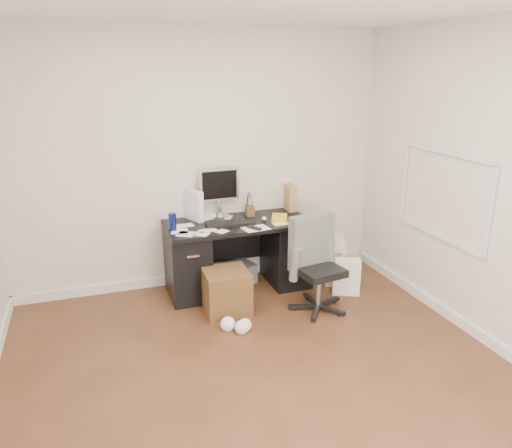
{
  "coord_description": "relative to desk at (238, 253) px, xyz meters",
  "views": [
    {
      "loc": [
        -1.14,
        -3.1,
        2.32
      ],
      "look_at": [
        0.34,
        1.2,
        0.86
      ],
      "focal_mm": 35.0,
      "sensor_mm": 36.0,
      "label": 1
    }
  ],
  "objects": [
    {
      "name": "ground",
      "position": [
        -0.3,
        -1.65,
        -0.4
      ],
      "size": [
        4.0,
        4.0,
        0.0
      ],
      "primitive_type": "plane",
      "color": "#412715",
      "rests_on": "ground"
    },
    {
      "name": "room_shell",
      "position": [
        -0.27,
        -1.62,
        1.26
      ],
      "size": [
        4.02,
        4.02,
        2.71
      ],
      "color": "beige",
      "rests_on": "ground"
    },
    {
      "name": "desk",
      "position": [
        0.0,
        0.0,
        0.0
      ],
      "size": [
        1.5,
        0.7,
        0.75
      ],
      "color": "black",
      "rests_on": "ground"
    },
    {
      "name": "loose_papers",
      "position": [
        -0.2,
        -0.05,
        0.35
      ],
      "size": [
        1.1,
        0.6,
        0.0
      ],
      "primitive_type": null,
      "color": "white",
      "rests_on": "desk"
    },
    {
      "name": "lcd_monitor",
      "position": [
        -0.13,
        0.24,
        0.62
      ],
      "size": [
        0.44,
        0.26,
        0.54
      ],
      "primitive_type": null,
      "rotation": [
        0.0,
        0.0,
        0.04
      ],
      "color": "#BCBCC1",
      "rests_on": "desk"
    },
    {
      "name": "keyboard",
      "position": [
        -0.1,
        -0.06,
        0.36
      ],
      "size": [
        0.5,
        0.2,
        0.03
      ],
      "primitive_type": "cube",
      "rotation": [
        0.0,
        0.0,
        -0.06
      ],
      "color": "black",
      "rests_on": "desk"
    },
    {
      "name": "computer_mouse",
      "position": [
        0.26,
        -0.09,
        0.38
      ],
      "size": [
        0.08,
        0.08,
        0.06
      ],
      "primitive_type": "sphere",
      "rotation": [
        0.0,
        0.0,
        -0.34
      ],
      "color": "#BCBCC1",
      "rests_on": "desk"
    },
    {
      "name": "travel_mug",
      "position": [
        -0.69,
        -0.05,
        0.44
      ],
      "size": [
        0.1,
        0.1,
        0.17
      ],
      "primitive_type": "cylinder",
      "rotation": [
        0.0,
        0.0,
        -0.36
      ],
      "color": "navy",
      "rests_on": "desk"
    },
    {
      "name": "white_binder",
      "position": [
        -0.42,
        0.22,
        0.51
      ],
      "size": [
        0.22,
        0.31,
        0.32
      ],
      "primitive_type": "cube",
      "rotation": [
        0.0,
        0.0,
        0.39
      ],
      "color": "white",
      "rests_on": "desk"
    },
    {
      "name": "magazine_file",
      "position": [
        0.69,
        0.25,
        0.49
      ],
      "size": [
        0.14,
        0.25,
        0.29
      ],
      "primitive_type": "cube",
      "rotation": [
        0.0,
        0.0,
        -0.07
      ],
      "color": "#997A4A",
      "rests_on": "desk"
    },
    {
      "name": "pen_cup",
      "position": [
        0.19,
        0.17,
        0.48
      ],
      "size": [
        0.11,
        0.11,
        0.26
      ],
      "primitive_type": null,
      "rotation": [
        0.0,
        0.0,
        -0.04
      ],
      "color": "#583519",
      "rests_on": "desk"
    },
    {
      "name": "yellow_book",
      "position": [
        0.45,
        -0.06,
        0.37
      ],
      "size": [
        0.25,
        0.27,
        0.04
      ],
      "primitive_type": "cube",
      "rotation": [
        0.0,
        0.0,
        -0.4
      ],
      "color": "yellow",
      "rests_on": "desk"
    },
    {
      "name": "paper_remote",
      "position": [
        0.11,
        -0.27,
        0.36
      ],
      "size": [
        0.29,
        0.24,
        0.02
      ],
      "primitive_type": null,
      "rotation": [
        0.0,
        0.0,
        0.14
      ],
      "color": "white",
      "rests_on": "desk"
    },
    {
      "name": "office_chair",
      "position": [
        0.59,
        -0.74,
        0.07
      ],
      "size": [
        0.61,
        0.61,
        0.94
      ],
      "primitive_type": null,
      "rotation": [
        0.0,
        0.0,
        0.16
      ],
      "color": "#565856",
      "rests_on": "ground"
    },
    {
      "name": "pc_tower",
      "position": [
        1.09,
        -0.1,
        -0.16
      ],
      "size": [
        0.37,
        0.53,
        0.48
      ],
      "primitive_type": "cube",
      "rotation": [
        0.0,
        0.0,
        -0.36
      ],
      "color": "#B8B4A6",
      "rests_on": "ground"
    },
    {
      "name": "shopping_bag",
      "position": [
        1.03,
        -0.51,
        -0.21
      ],
      "size": [
        0.34,
        0.3,
        0.38
      ],
      "primitive_type": "cube",
      "rotation": [
        0.0,
        0.0,
        -0.45
      ],
      "color": "white",
      "rests_on": "ground"
    },
    {
      "name": "wicker_basket",
      "position": [
        -0.27,
        -0.47,
        -0.19
      ],
      "size": [
        0.44,
        0.44,
        0.42
      ],
      "primitive_type": "cube",
      "rotation": [
        0.0,
        0.0,
        -0.04
      ],
      "color": "#442914",
      "rests_on": "ground"
    },
    {
      "name": "desk_printer",
      "position": [
        0.02,
        0.15,
        -0.29
      ],
      "size": [
        0.43,
        0.38,
        0.21
      ],
      "primitive_type": "cube",
      "rotation": [
        0.0,
        0.0,
        0.26
      ],
      "color": "slate",
      "rests_on": "ground"
    }
  ]
}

